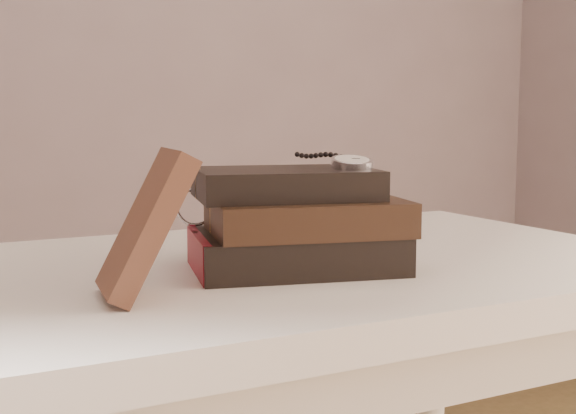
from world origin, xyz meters
TOP-DOWN VIEW (x-y plane):
  - table at (0.00, 0.35)m, footprint 1.00×0.60m
  - book_stack at (0.00, 0.29)m, footprint 0.27×0.22m
  - journal at (-0.20, 0.23)m, footprint 0.10×0.11m
  - pocket_watch at (0.06, 0.27)m, footprint 0.06×0.15m
  - eyeglasses at (-0.06, 0.39)m, footprint 0.12×0.14m

SIDE VIEW (x-z plane):
  - table at x=0.00m, z-range 0.28..1.03m
  - book_stack at x=0.00m, z-range 0.75..0.87m
  - eyeglasses at x=-0.06m, z-range 0.79..0.84m
  - journal at x=-0.20m, z-range 0.75..0.90m
  - pocket_watch at x=0.06m, z-range 0.87..0.89m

